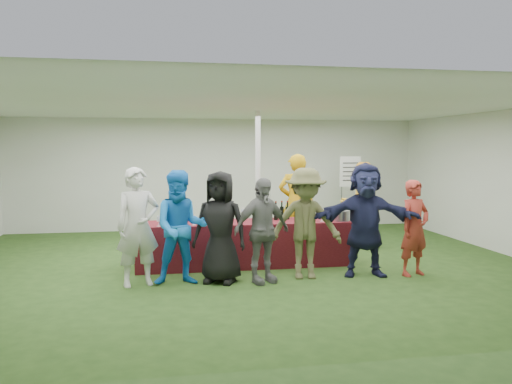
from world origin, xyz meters
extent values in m
plane|color=#284719|center=(0.00, 0.00, 0.00)|extent=(60.00, 60.00, 0.00)
plane|color=white|center=(0.00, 4.00, 1.35)|extent=(10.00, 0.00, 10.00)
plane|color=white|center=(0.00, -4.00, 1.35)|extent=(10.00, 0.00, 10.00)
plane|color=white|center=(5.00, 0.00, 1.35)|extent=(0.00, 8.00, 8.00)
plane|color=white|center=(0.00, 0.00, 2.70)|extent=(10.00, 10.00, 0.00)
cylinder|color=silver|center=(0.50, 1.20, 1.35)|extent=(0.10, 0.10, 2.70)
cube|color=maroon|center=(0.06, 0.03, 0.38)|extent=(3.60, 0.80, 0.75)
cylinder|color=black|center=(0.35, 0.16, 0.86)|extent=(0.07, 0.07, 0.22)
cylinder|color=black|center=(0.35, 0.16, 1.01)|extent=(0.03, 0.03, 0.08)
cylinder|color=maroon|center=(0.35, 0.16, 1.06)|extent=(0.03, 0.03, 0.02)
cylinder|color=black|center=(0.54, 0.21, 0.86)|extent=(0.07, 0.07, 0.22)
cylinder|color=black|center=(0.54, 0.21, 1.01)|extent=(0.03, 0.03, 0.08)
cylinder|color=maroon|center=(0.54, 0.21, 1.06)|extent=(0.03, 0.03, 0.02)
cylinder|color=black|center=(0.63, 0.13, 0.86)|extent=(0.07, 0.07, 0.22)
cylinder|color=black|center=(0.63, 0.13, 1.01)|extent=(0.03, 0.03, 0.08)
cylinder|color=maroon|center=(0.63, 0.13, 1.06)|extent=(0.03, 0.03, 0.02)
cylinder|color=black|center=(0.75, 0.20, 0.86)|extent=(0.07, 0.07, 0.22)
cylinder|color=black|center=(0.75, 0.20, 1.01)|extent=(0.03, 0.03, 0.08)
cylinder|color=maroon|center=(0.75, 0.20, 1.06)|extent=(0.03, 0.03, 0.02)
cylinder|color=black|center=(0.84, 0.17, 0.86)|extent=(0.07, 0.07, 0.22)
cylinder|color=black|center=(0.84, 0.17, 1.01)|extent=(0.03, 0.03, 0.08)
cylinder|color=maroon|center=(0.84, 0.17, 1.06)|extent=(0.03, 0.03, 0.02)
cylinder|color=black|center=(1.03, 0.21, 0.86)|extent=(0.07, 0.07, 0.22)
cylinder|color=black|center=(1.03, 0.21, 1.01)|extent=(0.03, 0.03, 0.08)
cylinder|color=maroon|center=(1.03, 0.21, 1.06)|extent=(0.03, 0.03, 0.02)
cylinder|color=silver|center=(-1.36, -0.25, 0.75)|extent=(0.06, 0.06, 0.00)
cylinder|color=silver|center=(-1.36, -0.25, 0.79)|extent=(0.01, 0.01, 0.07)
cylinder|color=silver|center=(-1.36, -0.25, 0.87)|extent=(0.06, 0.06, 0.08)
cylinder|color=#4A0811|center=(-1.36, -0.25, 0.84)|extent=(0.05, 0.05, 0.02)
cylinder|color=silver|center=(-1.10, -0.27, 0.75)|extent=(0.06, 0.06, 0.00)
cylinder|color=silver|center=(-1.10, -0.27, 0.79)|extent=(0.01, 0.01, 0.07)
cylinder|color=silver|center=(-1.10, -0.27, 0.87)|extent=(0.06, 0.06, 0.08)
cylinder|color=#4A0811|center=(-1.10, -0.27, 0.84)|extent=(0.05, 0.05, 0.02)
cylinder|color=silver|center=(-0.80, -0.21, 0.75)|extent=(0.06, 0.06, 0.00)
cylinder|color=silver|center=(-0.80, -0.21, 0.79)|extent=(0.01, 0.01, 0.07)
cylinder|color=silver|center=(-0.80, -0.21, 0.87)|extent=(0.06, 0.06, 0.08)
cylinder|color=#4A0811|center=(-0.80, -0.21, 0.84)|extent=(0.05, 0.05, 0.02)
cylinder|color=silver|center=(-0.26, -0.27, 0.75)|extent=(0.06, 0.06, 0.00)
cylinder|color=silver|center=(-0.26, -0.27, 0.79)|extent=(0.01, 0.01, 0.07)
cylinder|color=silver|center=(-0.26, -0.27, 0.87)|extent=(0.06, 0.06, 0.08)
cylinder|color=#4A0811|center=(-0.26, -0.27, 0.84)|extent=(0.05, 0.05, 0.02)
cylinder|color=silver|center=(1.36, -0.17, 0.75)|extent=(0.06, 0.06, 0.00)
cylinder|color=silver|center=(1.36, -0.17, 0.79)|extent=(0.01, 0.01, 0.07)
cylinder|color=silver|center=(1.36, -0.17, 0.87)|extent=(0.06, 0.06, 0.08)
cylinder|color=#4A0811|center=(1.36, -0.17, 0.84)|extent=(0.05, 0.05, 0.02)
cylinder|color=silver|center=(0.05, 0.11, 0.85)|extent=(0.07, 0.07, 0.20)
cylinder|color=silver|center=(0.05, 0.11, 0.96)|extent=(0.03, 0.03, 0.03)
cube|color=white|center=(1.68, 0.08, 0.77)|extent=(0.25, 0.18, 0.03)
cylinder|color=slate|center=(1.71, -0.19, 0.84)|extent=(0.24, 0.24, 0.18)
cylinder|color=slate|center=(2.76, 2.77, 0.55)|extent=(0.02, 0.02, 1.10)
cylinder|color=slate|center=(3.16, 2.77, 0.55)|extent=(0.02, 0.02, 1.10)
cube|color=white|center=(2.96, 2.77, 1.45)|extent=(0.50, 0.02, 0.70)
cube|color=black|center=(2.96, 2.76, 1.65)|extent=(0.36, 0.01, 0.02)
cube|color=black|center=(2.96, 2.76, 1.55)|extent=(0.36, 0.01, 0.02)
cube|color=black|center=(2.96, 2.76, 1.45)|extent=(0.36, 0.01, 0.02)
cube|color=black|center=(2.96, 2.76, 1.35)|extent=(0.36, 0.01, 0.02)
cube|color=black|center=(2.96, 2.76, 1.25)|extent=(0.36, 0.01, 0.02)
imported|color=#C9940F|center=(1.21, 0.97, 0.94)|extent=(0.77, 0.58, 1.88)
imported|color=gold|center=(2.60, 1.19, 0.86)|extent=(0.86, 0.69, 1.72)
imported|color=silver|center=(-1.64, -0.96, 0.86)|extent=(0.72, 0.57, 1.72)
imported|color=blue|center=(-1.02, -0.99, 0.84)|extent=(0.82, 0.65, 1.67)
imported|color=black|center=(-0.45, -0.98, 0.83)|extent=(0.95, 0.81, 1.66)
imported|color=slate|center=(0.15, -1.11, 0.78)|extent=(0.99, 0.69, 1.56)
imported|color=brown|center=(0.85, -0.97, 0.85)|extent=(1.16, 0.76, 1.69)
imported|color=#1A1D3E|center=(1.81, -0.98, 0.89)|extent=(1.71, 0.79, 1.77)
imported|color=#A02F24|center=(2.58, -1.10, 0.75)|extent=(0.63, 0.52, 1.50)
camera|label=1|loc=(-1.17, -8.25, 1.98)|focal=35.00mm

